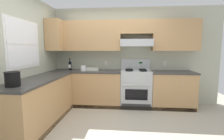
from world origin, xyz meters
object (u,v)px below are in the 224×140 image
at_px(bucket, 13,79).
at_px(paper_towel_roll, 83,68).
at_px(stove, 136,88).
at_px(bowl, 91,70).
at_px(wine_bottle, 70,65).

height_order(bucket, paper_towel_roll, bucket).
height_order(stove, bucket, stove).
bearing_deg(stove, bowl, 177.89).
bearing_deg(stove, paper_towel_roll, -176.48).
bearing_deg(bowl, stove, -2.11).
distance_m(stove, bowl, 1.24).
xyz_separation_m(bucket, paper_towel_roll, (0.55, 1.83, -0.05)).
distance_m(stove, paper_towel_roll, 1.43).
height_order(wine_bottle, bowl, wine_bottle).
height_order(wine_bottle, bucket, wine_bottle).
distance_m(bowl, bucket, 2.09).
relative_size(wine_bottle, bowl, 0.85).
distance_m(bowl, paper_towel_roll, 0.23).
distance_m(wine_bottle, bucket, 1.99).
bearing_deg(stove, bucket, -134.72).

